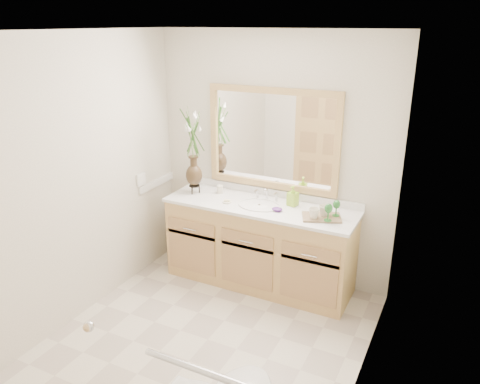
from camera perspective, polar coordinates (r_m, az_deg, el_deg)
The scene contains 23 objects.
floor at distance 4.03m, azimuth -3.95°, elevation -17.50°, with size 2.60×2.60×0.00m, color beige.
ceiling at distance 3.19m, azimuth -5.03°, elevation 19.04°, with size 2.40×2.60×0.02m, color white.
wall_back at distance 4.53m, azimuth 4.01°, elevation 3.98°, with size 2.40×0.02×2.40m, color silver.
wall_front at distance 2.52m, azimuth -19.97°, elevation -11.05°, with size 2.40×0.02×2.40m, color silver.
wall_left at distance 4.15m, azimuth -18.83°, elevation 1.38°, with size 0.02×2.60×2.40m, color silver.
wall_right at distance 3.04m, azimuth 15.49°, elevation -5.08°, with size 0.02×2.60×2.40m, color silver.
vanity at distance 4.58m, azimuth 2.38°, elevation -6.57°, with size 1.80×0.55×0.80m.
counter at distance 4.41m, azimuth 2.46°, elevation -1.75°, with size 1.84×0.57×0.03m, color white.
sink at distance 4.41m, azimuth 2.35°, elevation -2.29°, with size 0.38×0.34×0.23m.
mirror at distance 4.46m, azimuth 3.96°, elevation 6.44°, with size 1.32×0.04×0.97m.
switch_plate at distance 4.74m, azimuth -11.98°, elevation 1.52°, with size 0.02×0.12×0.12m, color white.
door at distance 2.84m, azimuth -23.60°, elevation -12.65°, with size 0.80×0.03×2.00m, color #DBBC6A.
grab_bar at distance 2.31m, azimuth -5.43°, elevation -20.69°, with size 0.03×0.03×0.55m, color silver.
flower_vase at distance 4.57m, azimuth -5.78°, elevation 6.21°, with size 0.19×0.19×0.79m.
tumbler at distance 4.69m, azimuth -2.46°, elevation 0.31°, with size 0.06×0.06×0.08m, color beige.
soap_dish at distance 4.45m, azimuth -1.59°, elevation -1.18°, with size 0.09×0.09×0.03m.
soap_bottle at distance 4.39m, azimuth 6.45°, elevation -0.58°, with size 0.08×0.08×0.17m, color #9BD331.
purple_dish at distance 4.26m, azimuth 4.56°, elevation -2.11°, with size 0.10×0.08×0.03m, color #552777.
tray at distance 4.17m, azimuth 9.91°, elevation -3.05°, with size 0.33×0.22×0.02m, color brown.
mug_left at distance 4.10m, azimuth 9.01°, elevation -2.53°, with size 0.10×0.09×0.10m, color beige.
mug_right at distance 4.17m, azimuth 10.25°, elevation -2.21°, with size 0.10×0.09×0.10m, color beige.
goblet_front at distance 4.05m, azimuth 10.74°, elevation -2.08°, with size 0.07×0.07×0.16m.
goblet_back at distance 4.16m, azimuth 11.69°, elevation -1.60°, with size 0.07×0.07×0.15m.
Camera 1 is at (1.66, -2.73, 2.45)m, focal length 35.00 mm.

